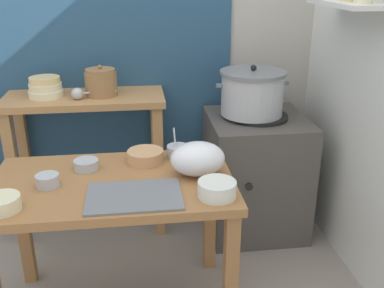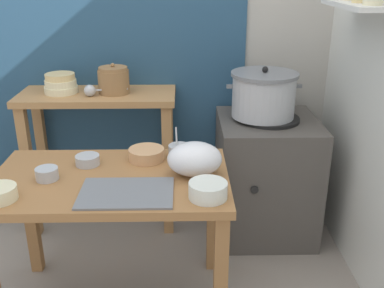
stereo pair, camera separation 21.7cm
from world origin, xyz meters
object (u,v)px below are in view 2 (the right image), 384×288
Objects in this scene: prep_bowl_5 at (180,150)px; back_shelf_table at (100,127)px; serving_tray at (126,193)px; prep_bowl_4 at (208,190)px; prep_table at (111,198)px; prep_bowl_2 at (146,154)px; ladle at (91,91)px; prep_bowl_0 at (47,173)px; steamer_pot at (264,94)px; prep_bowl_1 at (88,160)px; stove_block at (265,176)px; clay_pot at (114,80)px; bowl_stack_enamel at (61,84)px; plastic_bag at (195,159)px.

back_shelf_table is at bearing 131.26° from prep_bowl_5.
prep_bowl_4 reaches higher than serving_tray.
prep_bowl_2 is at bearing 51.24° from prep_table.
ladle is 0.78m from prep_bowl_0.
steamer_pot is at bearing 33.06° from prep_bowl_0.
back_shelf_table is at bearing 119.27° from prep_bowl_2.
prep_bowl_0 is (-0.08, -0.75, -0.18)m from ladle.
ladle is at bearing -102.94° from back_shelf_table.
prep_bowl_1 is 0.77× the size of prep_bowl_5.
clay_pot is (-0.94, 0.13, 0.60)m from stove_block.
prep_bowl_4 is at bearing -54.62° from prep_bowl_2.
clay_pot is 1.17m from prep_bowl_4.
clay_pot is 0.73× the size of ladle.
back_shelf_table reaches higher than prep_table.
prep_bowl_4 is (0.72, -0.19, 0.01)m from prep_bowl_0.
prep_bowl_4 is (0.44, -0.21, 0.15)m from prep_table.
prep_table is 0.89m from clay_pot.
prep_bowl_2 is 1.18× the size of prep_bowl_5.
back_shelf_table reaches higher than stove_block.
back_shelf_table reaches higher than serving_tray.
steamer_pot reaches higher than prep_bowl_4.
clay_pot reaches higher than prep_bowl_1.
steamer_pot is 2.20× the size of bowl_stack_enamel.
steamer_pot reaches higher than plastic_bag.
prep_bowl_2 is (0.06, 0.36, 0.03)m from serving_tray.
prep_bowl_1 is at bearing 148.68° from prep_bowl_4.
clay_pot is at bearing 111.05° from prep_bowl_2.
stove_block is at bearing -6.31° from bowl_stack_enamel.
clay_pot reaches higher than steamer_pot.
prep_bowl_0 is (-1.10, -0.72, -0.16)m from steamer_pot.
back_shelf_table is at bearing 126.24° from plastic_bag.
prep_bowl_5 is at bearing -48.74° from back_shelf_table.
serving_tray is 0.46m from prep_bowl_5.
stove_block is 1.20m from ladle.
plastic_bag reaches higher than serving_tray.
prep_table is 4.33× the size of plastic_bag.
prep_bowl_5 is (0.17, 0.03, 0.00)m from prep_bowl_2.
prep_bowl_5 is at bearing -140.09° from stove_block.
back_shelf_table is at bearing 172.94° from stove_block.
back_shelf_table is at bearing 180.00° from clay_pot.
bowl_stack_enamel is at bearing 134.87° from plastic_bag.
prep_bowl_2 is at bearing 125.38° from prep_bowl_4.
bowl_stack_enamel is at bearing 98.57° from prep_bowl_0.
prep_bowl_4 is at bearing -62.80° from clay_pot.
prep_bowl_2 is at bearing -168.87° from prep_bowl_5.
stove_block is 1.39m from prep_bowl_0.
stove_block is 0.93m from prep_bowl_2.
steamer_pot is 3.82× the size of prep_bowl_1.
prep_bowl_5 is at bearing -39.09° from bowl_stack_enamel.
clay_pot is 0.88m from prep_bowl_0.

